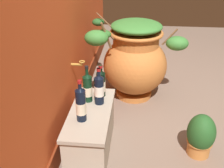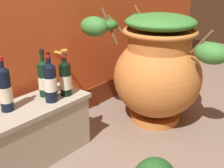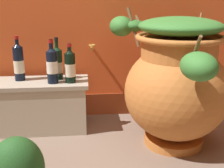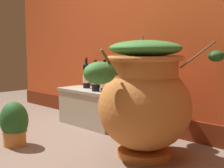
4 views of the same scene
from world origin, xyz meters
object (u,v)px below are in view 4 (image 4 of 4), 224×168
Objects in this scene: wine_bottle_right at (96,78)px; wine_bottle_back at (105,78)px; wine_bottle_middle at (86,75)px; potted_shrub at (14,124)px; terracotta_urn at (144,97)px; wine_bottle_left at (105,80)px.

wine_bottle_right is 0.99× the size of wine_bottle_back.
wine_bottle_middle reaches higher than potted_shrub.
terracotta_urn is 0.89m from wine_bottle_back.
wine_bottle_right is at bearing -21.24° from wine_bottle_middle.
wine_bottle_middle is at bearing 161.13° from terracotta_urn.
wine_bottle_back reaches higher than wine_bottle_right.
wine_bottle_middle is at bearing 99.52° from potted_shrub.
wine_bottle_left is 0.86× the size of wine_bottle_middle.
wine_bottle_right is at bearing 161.86° from terracotta_urn.
wine_bottle_right is (-0.13, -0.00, 0.01)m from wine_bottle_left.
wine_bottle_back is 1.00m from potted_shrub.
wine_bottle_back reaches higher than wine_bottle_left.
terracotta_urn is at bearing 31.34° from potted_shrub.
wine_bottle_left is 0.13m from wine_bottle_right.
potted_shrub is at bearing -148.66° from terracotta_urn.
wine_bottle_left is 0.91× the size of wine_bottle_right.
wine_bottle_back is at bearing 73.88° from wine_bottle_right.
wine_bottle_left is 0.90× the size of wine_bottle_back.
potted_shrub is (-0.22, -0.84, -0.32)m from wine_bottle_left.
potted_shrub is (-0.13, -0.94, -0.33)m from wine_bottle_back.
terracotta_urn is 3.34× the size of wine_bottle_right.
wine_bottle_middle is 1.05× the size of wine_bottle_back.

